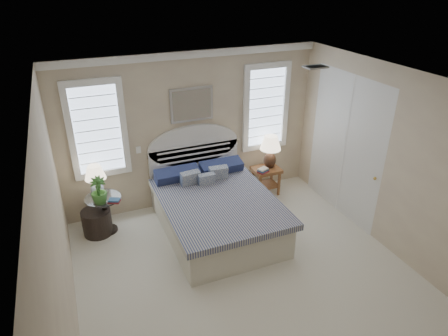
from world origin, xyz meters
TOP-DOWN VIEW (x-y plane):
  - floor at (0.00, 0.00)m, footprint 4.50×5.00m
  - ceiling at (0.00, 0.00)m, footprint 4.50×5.00m
  - wall_back at (0.00, 2.50)m, footprint 4.50×0.02m
  - wall_left at (-2.25, 0.00)m, footprint 0.02×5.00m
  - wall_right at (2.25, 0.00)m, footprint 0.02×5.00m
  - crown_molding at (0.00, 2.46)m, footprint 4.50×0.08m
  - hvac_vent at (1.20, 0.80)m, footprint 0.30×0.20m
  - switch_plate at (-0.95, 2.48)m, footprint 0.08×0.01m
  - window_left at (-1.55, 2.48)m, footprint 0.90×0.06m
  - window_right at (1.40, 2.48)m, footprint 0.90×0.06m
  - painting at (0.00, 2.46)m, footprint 0.74×0.04m
  - closet_door at (2.23, 1.20)m, footprint 0.02×1.80m
  - bed at (0.00, 1.46)m, footprint 1.72×2.28m
  - side_table_left at (-1.65, 2.05)m, footprint 0.56×0.56m
  - nightstand_right at (1.30, 2.15)m, footprint 0.50×0.40m
  - floor_pot at (-1.79, 2.04)m, footprint 0.55×0.55m
  - lamp_left at (-1.70, 2.14)m, footprint 0.40×0.40m
  - lamp_right at (1.38, 2.19)m, footprint 0.48×0.48m
  - potted_plant at (-1.70, 1.90)m, footprint 0.25×0.25m
  - books_left at (-1.50, 1.85)m, footprint 0.21×0.18m
  - books_right at (1.17, 2.04)m, footprint 0.23×0.19m

SIDE VIEW (x-z plane):
  - floor at x=0.00m, z-range -0.01..0.01m
  - floor_pot at x=-1.79m, z-range 0.00..0.42m
  - bed at x=0.00m, z-range -0.35..1.12m
  - nightstand_right at x=1.30m, z-range 0.12..0.65m
  - side_table_left at x=-1.65m, z-range 0.07..0.70m
  - books_right at x=1.17m, z-range 0.53..0.61m
  - books_left at x=-1.50m, z-range 0.63..0.68m
  - potted_plant at x=-1.70m, z-range 0.63..1.06m
  - lamp_right at x=1.38m, z-range 0.60..1.22m
  - lamp_left at x=-1.70m, z-range 0.69..1.22m
  - switch_plate at x=-0.95m, z-range 1.09..1.21m
  - closet_door at x=2.23m, z-range 0.00..2.40m
  - wall_back at x=0.00m, z-range 0.00..2.70m
  - wall_left at x=-2.25m, z-range 0.00..2.70m
  - wall_right at x=2.25m, z-range 0.00..2.70m
  - window_left at x=-1.55m, z-range 0.80..2.40m
  - window_right at x=1.40m, z-range 0.80..2.40m
  - painting at x=0.00m, z-range 1.53..2.11m
  - crown_molding at x=0.00m, z-range 2.58..2.70m
  - hvac_vent at x=1.20m, z-range 2.67..2.69m
  - ceiling at x=0.00m, z-range 2.70..2.71m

